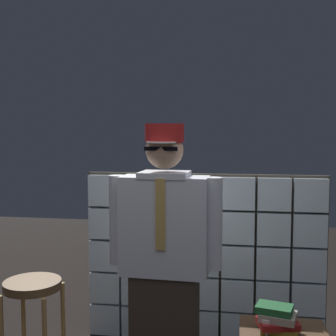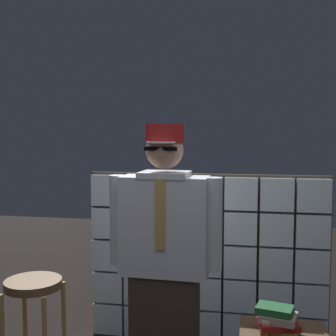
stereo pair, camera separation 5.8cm
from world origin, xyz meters
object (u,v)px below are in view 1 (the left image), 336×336
Objects in this scene: standing_person at (165,262)px; coffee_mug at (267,325)px; bar_stool at (33,315)px; book_stack at (277,319)px.

coffee_mug is at bearing 1.94° from standing_person.
bar_stool is at bearing -172.45° from coffee_mug.
book_stack reaches higher than coffee_mug.
bar_stool is at bearing -164.02° from standing_person.
standing_person is at bearing 13.69° from bar_stool.
coffee_mug is (0.62, -0.00, -0.35)m from standing_person.
book_stack is at bearing 29.58° from coffee_mug.
standing_person is 2.14× the size of bar_stool.
book_stack is at bearing 8.57° from bar_stool.
bar_stool is at bearing -171.43° from book_stack.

